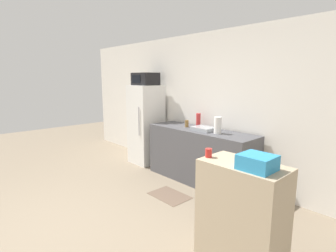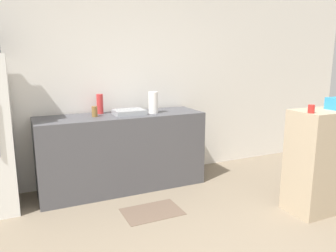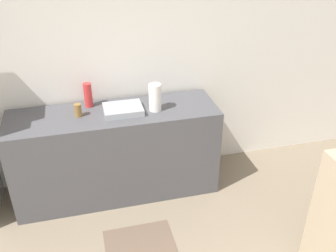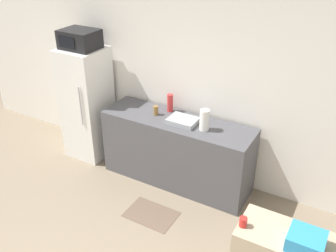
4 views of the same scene
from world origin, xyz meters
TOP-DOWN VIEW (x-y plane):
  - wall_back at (0.00, 2.83)m, footprint 8.00×0.06m
  - counter at (-0.02, 2.46)m, footprint 2.02×0.60m
  - sink_basin at (0.08, 2.44)m, footprint 0.37×0.29m
  - bottle_tall at (-0.23, 2.65)m, footprint 0.08×0.08m
  - bottle_short at (-0.34, 2.46)m, footprint 0.07×0.07m
  - paper_towel_roll at (0.38, 2.41)m, footprint 0.12×0.12m
  - kitchen_rug at (0.06, 1.67)m, footprint 0.62×0.42m

SIDE VIEW (x-z plane):
  - kitchen_rug at x=0.06m, z-range 0.00..0.01m
  - counter at x=-0.02m, z-range 0.00..0.93m
  - sink_basin at x=0.08m, z-range 0.93..0.99m
  - bottle_short at x=-0.34m, z-range 0.93..1.06m
  - bottle_tall at x=-0.23m, z-range 0.93..1.18m
  - paper_towel_roll at x=0.38m, z-range 0.93..1.20m
  - wall_back at x=0.00m, z-range 0.00..2.60m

